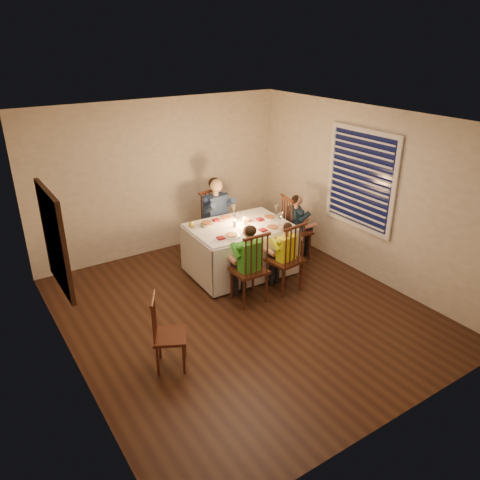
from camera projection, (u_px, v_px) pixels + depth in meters
ground at (242, 310)px, 6.50m from camera, size 5.00×5.00×0.00m
wall_left at (62, 268)px, 4.85m from camera, size 0.02×5.00×2.60m
wall_right at (366, 194)px, 7.10m from camera, size 0.02×5.00×2.60m
wall_back at (161, 178)px, 7.89m from camera, size 4.50×0.02×2.60m
ceiling at (243, 121)px, 5.45m from camera, size 5.00×5.00×0.00m
dining_table at (240, 239)px, 7.32m from camera, size 1.59×1.18×0.78m
chair_adult at (218, 252)px, 8.22m from camera, size 0.50×0.48×1.10m
chair_near_left at (249, 300)px, 6.75m from camera, size 0.47×0.45×1.10m
chair_near_right at (283, 289)px, 7.05m from camera, size 0.49×0.47×1.10m
chair_end at (295, 256)px, 8.07m from camera, size 0.51×0.53×1.10m
chair_extra at (172, 365)px, 5.43m from camera, size 0.50×0.51×0.93m
adult at (218, 252)px, 8.22m from camera, size 0.57×0.53×1.35m
child_green at (249, 300)px, 6.75m from camera, size 0.43×0.40×1.18m
child_yellow at (283, 289)px, 7.05m from camera, size 0.40×0.37×1.09m
child_teal at (295, 256)px, 8.07m from camera, size 0.42×0.44×1.11m
setting_adult at (226, 218)px, 7.48m from camera, size 0.27×0.27×0.02m
setting_green at (232, 236)px, 6.84m from camera, size 0.27×0.27×0.02m
setting_yellow at (273, 228)px, 7.12m from camera, size 0.27×0.27×0.02m
setting_teal at (269, 218)px, 7.51m from camera, size 0.27×0.27×0.02m
candle_left at (235, 224)px, 7.17m from camera, size 0.06×0.06×0.10m
candle_right at (244, 222)px, 7.25m from camera, size 0.06×0.06×0.10m
squash at (192, 224)px, 7.15m from camera, size 0.09×0.09×0.09m
orange_fruit at (248, 220)px, 7.34m from camera, size 0.08×0.08×0.08m
serving_bowl at (206, 225)px, 7.20m from camera, size 0.23×0.23×0.05m
wall_mirror at (55, 240)px, 5.01m from camera, size 0.06×0.95×1.15m
window_blinds at (360, 180)px, 7.08m from camera, size 0.07×1.34×1.54m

